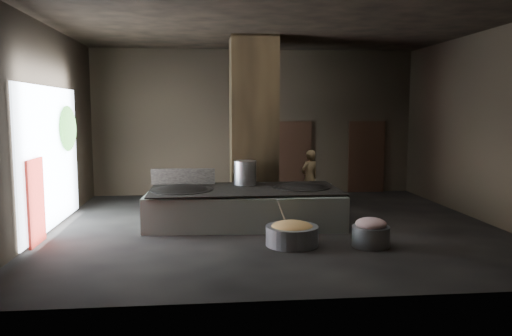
{
  "coord_description": "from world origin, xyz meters",
  "views": [
    {
      "loc": [
        -1.55,
        -11.12,
        2.64
      ],
      "look_at": [
        -0.35,
        0.77,
        1.25
      ],
      "focal_mm": 35.0,
      "sensor_mm": 36.0,
      "label": 1
    }
  ],
  "objects": [
    {
      "name": "doorway_far",
      "position": [
        3.6,
        4.45,
        1.1
      ],
      "size": [
        1.18,
        0.08,
        2.38
      ],
      "primitive_type": "cube",
      "color": "black",
      "rests_on": "ground"
    },
    {
      "name": "doorway_near_glow",
      "position": [
        1.15,
        4.56,
        1.05
      ],
      "size": [
        0.75,
        0.04,
        1.77
      ],
      "primitive_type": "cube",
      "color": "#8C6647",
      "rests_on": "ground"
    },
    {
      "name": "meat_fill",
      "position": [
        1.62,
        -1.92,
        0.45
      ],
      "size": [
        0.6,
        0.6,
        0.23
      ],
      "primitive_type": "ellipsoid",
      "color": "#B46C6D",
      "rests_on": "meat_basin"
    },
    {
      "name": "pavilion_sliver",
      "position": [
        -4.88,
        -1.1,
        0.85
      ],
      "size": [
        0.05,
        0.9,
        1.7
      ],
      "primitive_type": "cube",
      "color": "maroon",
      "rests_on": "ground"
    },
    {
      "name": "platform_cap",
      "position": [
        -0.66,
        0.29,
        0.82
      ],
      "size": [
        4.35,
        2.09,
        0.03
      ],
      "primitive_type": "cube",
      "color": "black",
      "rests_on": "hearth_platform"
    },
    {
      "name": "wok_left",
      "position": [
        -2.11,
        0.24,
        0.75
      ],
      "size": [
        1.4,
        1.4,
        0.39
      ],
      "primitive_type": "ellipsoid",
      "color": "black",
      "rests_on": "hearth_platform"
    },
    {
      "name": "pillar",
      "position": [
        -0.3,
        1.9,
        2.25
      ],
      "size": [
        1.2,
        1.2,
        4.5
      ],
      "primitive_type": "cube",
      "color": "black",
      "rests_on": "ground"
    },
    {
      "name": "hearth_platform",
      "position": [
        -0.66,
        0.29,
        0.39
      ],
      "size": [
        4.56,
        2.38,
        0.77
      ],
      "primitive_type": "cube",
      "rotation": [
        0.0,
        0.0,
        -0.06
      ],
      "color": "silver",
      "rests_on": "ground"
    },
    {
      "name": "doorway_near",
      "position": [
        1.2,
        4.45,
        1.1
      ],
      "size": [
        1.18,
        0.08,
        2.38
      ],
      "primitive_type": "cube",
      "color": "black",
      "rests_on": "ground"
    },
    {
      "name": "left_wall",
      "position": [
        -5.05,
        0.0,
        2.25
      ],
      "size": [
        0.1,
        9.0,
        4.5
      ],
      "primitive_type": "cube",
      "color": "black",
      "rests_on": "ground"
    },
    {
      "name": "stock_pot",
      "position": [
        -0.61,
        0.84,
        1.13
      ],
      "size": [
        0.54,
        0.54,
        0.58
      ],
      "primitive_type": "cylinder",
      "color": "#ADB1B5",
      "rests_on": "hearth_platform"
    },
    {
      "name": "ceiling",
      "position": [
        0.0,
        0.0,
        4.55
      ],
      "size": [
        10.0,
        9.0,
        0.1
      ],
      "primitive_type": "cube",
      "color": "black",
      "rests_on": "back_wall"
    },
    {
      "name": "tree_silhouette",
      "position": [
        -4.85,
        1.3,
        2.2
      ],
      "size": [
        0.28,
        1.1,
        1.1
      ],
      "primitive_type": "ellipsoid",
      "color": "#194714",
      "rests_on": "left_opening"
    },
    {
      "name": "meat_basin",
      "position": [
        1.62,
        -1.92,
        0.2
      ],
      "size": [
        0.85,
        0.85,
        0.4
      ],
      "primitive_type": "cylinder",
      "rotation": [
        0.0,
        0.0,
        -0.19
      ],
      "color": "slate",
      "rests_on": "ground"
    },
    {
      "name": "splash_guard",
      "position": [
        -2.11,
        1.04,
        1.03
      ],
      "size": [
        1.55,
        0.15,
        0.39
      ],
      "primitive_type": "cube",
      "rotation": [
        0.0,
        0.0,
        -0.06
      ],
      "color": "black",
      "rests_on": "hearth_platform"
    },
    {
      "name": "front_wall",
      "position": [
        0.0,
        -4.55,
        2.25
      ],
      "size": [
        10.0,
        0.1,
        4.5
      ],
      "primitive_type": "cube",
      "color": "black",
      "rests_on": "ground"
    },
    {
      "name": "veg_fill",
      "position": [
        0.12,
        -1.67,
        0.35
      ],
      "size": [
        0.85,
        0.85,
        0.26
      ],
      "primitive_type": "ellipsoid",
      "color": "#A7AA52",
      "rests_on": "veg_basin"
    },
    {
      "name": "wok_right_rim",
      "position": [
        0.69,
        0.34,
        0.82
      ],
      "size": [
        1.33,
        1.33,
        0.05
      ],
      "primitive_type": "cylinder",
      "color": "black",
      "rests_on": "hearth_platform"
    },
    {
      "name": "left_opening",
      "position": [
        -4.95,
        0.2,
        1.6
      ],
      "size": [
        0.04,
        4.2,
        3.1
      ],
      "primitive_type": "cube",
      "color": "white",
      "rests_on": "ground"
    },
    {
      "name": "back_wall",
      "position": [
        0.0,
        4.55,
        2.25
      ],
      "size": [
        10.0,
        0.1,
        4.5
      ],
      "primitive_type": "cube",
      "color": "black",
      "rests_on": "ground"
    },
    {
      "name": "doorway_far_glow",
      "position": [
        3.55,
        4.65,
        1.05
      ],
      "size": [
        0.88,
        0.04,
        2.07
      ],
      "primitive_type": "cube",
      "color": "#8C6647",
      "rests_on": "ground"
    },
    {
      "name": "floor",
      "position": [
        0.0,
        0.0,
        -0.05
      ],
      "size": [
        10.0,
        9.0,
        0.1
      ],
      "primitive_type": "cube",
      "color": "black",
      "rests_on": "ground"
    },
    {
      "name": "cook",
      "position": [
        1.32,
        2.44,
        0.77
      ],
      "size": [
        0.67,
        0.58,
        1.54
      ],
      "primitive_type": "imported",
      "rotation": [
        0.0,
        0.0,
        3.63
      ],
      "color": "#9F8050",
      "rests_on": "ground"
    },
    {
      "name": "wok_right",
      "position": [
        0.69,
        0.34,
        0.75
      ],
      "size": [
        1.3,
        1.3,
        0.37
      ],
      "primitive_type": "ellipsoid",
      "color": "black",
      "rests_on": "hearth_platform"
    },
    {
      "name": "ladle",
      "position": [
        -0.03,
        -1.52,
        0.55
      ],
      "size": [
        0.32,
        0.3,
        0.73
      ],
      "primitive_type": "cylinder",
      "rotation": [
        0.49,
        0.0,
        -0.83
      ],
      "color": "#ADB1B5",
      "rests_on": "veg_basin"
    },
    {
      "name": "wok_left_rim",
      "position": [
        -2.11,
        0.24,
        0.82
      ],
      "size": [
        1.43,
        1.43,
        0.05
      ],
      "primitive_type": "cylinder",
      "color": "black",
      "rests_on": "hearth_platform"
    },
    {
      "name": "veg_basin",
      "position": [
        0.12,
        -1.67,
        0.19
      ],
      "size": [
        1.35,
        1.35,
        0.38
      ],
      "primitive_type": "cylinder",
      "rotation": [
        0.0,
        0.0,
        -0.39
      ],
      "color": "slate",
      "rests_on": "ground"
    },
    {
      "name": "right_wall",
      "position": [
        5.05,
        0.0,
        2.25
      ],
      "size": [
        0.1,
        9.0,
        4.5
      ],
      "primitive_type": "cube",
      "color": "black",
      "rests_on": "ground"
    }
  ]
}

